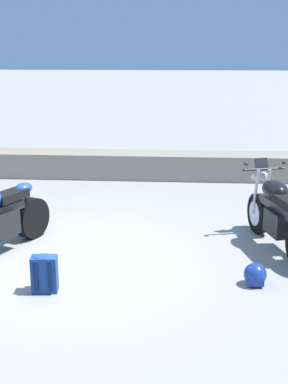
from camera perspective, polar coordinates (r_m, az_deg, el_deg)
name	(u,v)px	position (r m, az deg, el deg)	size (l,w,h in m)	color
ground_plane	(75,260)	(7.32, -7.42, -7.28)	(120.00, 120.00, 0.00)	gray
stone_wall	(117,165)	(11.78, -2.89, 2.96)	(36.00, 0.80, 0.55)	gray
motorcycle_black_centre	(279,216)	(7.75, 14.32, -2.54)	(0.86, 2.03, 1.18)	black
rider_backpack	(44,272)	(6.41, -10.68, -8.48)	(0.31, 0.28, 0.47)	navy
rider_helmet	(255,275)	(6.63, 11.89, -8.73)	(0.28, 0.28, 0.28)	navy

